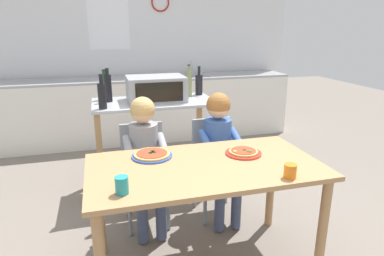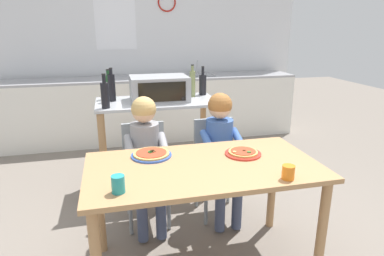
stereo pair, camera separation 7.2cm
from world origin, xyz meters
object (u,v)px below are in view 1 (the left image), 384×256
kitchen_island_cart (155,130)px  dining_chair_left (144,166)px  drinking_cup_orange (290,171)px  bottle_squat_spirits (102,95)px  dining_table (205,179)px  bottle_brown_beer (189,83)px  pizza_plate_blue_rimmed (152,155)px  bottle_slim_sauce (199,84)px  bottle_tall_green_wine (108,87)px  drinking_cup_teal (122,185)px  child_in_blue_striped_shirt (220,142)px  pizza_plate_red_rimmed (243,152)px  toaster_oven (156,89)px  child_in_grey_shirt (145,149)px  bottle_clear_vinegar (105,87)px  dining_chair_right (215,159)px

kitchen_island_cart → dining_chair_left: (-0.19, -0.58, -0.12)m
kitchen_island_cart → drinking_cup_orange: (0.51, -1.57, 0.19)m
drinking_cup_orange → bottle_squat_spirits: bearing=125.8°
dining_table → bottle_brown_beer: bearing=79.0°
bottle_brown_beer → pizza_plate_blue_rimmed: bottle_brown_beer is taller
bottle_slim_sauce → bottle_tall_green_wine: bearing=-174.1°
bottle_brown_beer → drinking_cup_teal: bearing=-116.2°
child_in_blue_striped_shirt → pizza_plate_red_rimmed: bearing=-90.0°
pizza_plate_blue_rimmed → dining_table: bearing=-36.4°
toaster_oven → dining_table: 1.32m
dining_table → bottle_squat_spirits: bearing=118.7°
pizza_plate_red_rimmed → bottle_slim_sauce: bearing=86.3°
bottle_tall_green_wine → bottle_squat_spirits: (-0.06, -0.28, -0.01)m
bottle_tall_green_wine → drinking_cup_teal: (-0.01, -1.58, -0.23)m
dining_table → pizza_plate_red_rimmed: size_ratio=5.98×
toaster_oven → drinking_cup_teal: 1.59m
kitchen_island_cart → pizza_plate_blue_rimmed: (-0.19, -1.04, 0.16)m
dining_table → child_in_grey_shirt: child_in_grey_shirt is taller
bottle_clear_vinegar → bottle_slim_sauce: bearing=-1.5°
pizza_plate_red_rimmed → dining_table: bearing=-161.7°
bottle_clear_vinegar → dining_chair_left: bearing=-72.4°
toaster_oven → drinking_cup_teal: bearing=-106.4°
toaster_oven → pizza_plate_red_rimmed: toaster_oven is taller
bottle_brown_beer → bottle_clear_vinegar: bearing=173.6°
toaster_oven → child_in_grey_shirt: 0.81m
toaster_oven → bottle_squat_spirits: 0.54m
toaster_oven → bottle_squat_spirits: bottle_squat_spirits is taller
pizza_plate_blue_rimmed → drinking_cup_teal: (-0.23, -0.46, 0.03)m
bottle_tall_green_wine → dining_table: bearing=-68.9°
bottle_slim_sauce → child_in_blue_striped_shirt: bearing=-95.6°
bottle_tall_green_wine → dining_chair_left: size_ratio=0.39×
bottle_brown_beer → dining_chair_left: 1.04m
bottle_brown_beer → child_in_grey_shirt: 1.04m
bottle_brown_beer → drinking_cup_teal: size_ratio=3.40×
drinking_cup_teal → bottle_squat_spirits: bearing=92.3°
bottle_slim_sauce → bottle_tall_green_wine: bottle_tall_green_wine is taller
toaster_oven → dining_chair_left: size_ratio=0.66×
bottle_clear_vinegar → dining_table: bottle_clear_vinegar is taller
bottle_brown_beer → toaster_oven: bearing=-163.7°
bottle_slim_sauce → bottle_tall_green_wine: (-0.91, -0.09, 0.02)m
toaster_oven → bottle_clear_vinegar: (-0.46, 0.19, 0.01)m
drinking_cup_orange → pizza_plate_blue_rimmed: bearing=143.1°
dining_chair_left → child_in_blue_striped_shirt: child_in_blue_striped_shirt is taller
toaster_oven → bottle_squat_spirits: (-0.50, -0.20, 0.00)m
kitchen_island_cart → child_in_grey_shirt: size_ratio=1.09×
kitchen_island_cart → child_in_grey_shirt: bearing=-105.3°
drinking_cup_orange → bottle_tall_green_wine: bearing=119.3°
dining_chair_right → pizza_plate_red_rimmed: size_ratio=3.35×
bottle_tall_green_wine → dining_chair_left: 0.88m
bottle_clear_vinegar → dining_chair_left: size_ratio=0.35×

